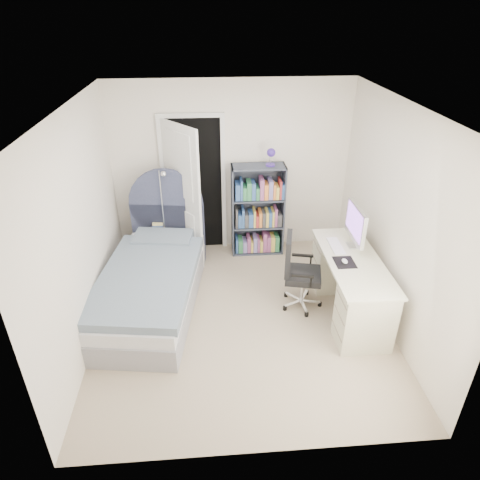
{
  "coord_description": "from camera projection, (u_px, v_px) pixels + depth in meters",
  "views": [
    {
      "loc": [
        -0.34,
        -4.07,
        3.37
      ],
      "look_at": [
        -0.01,
        0.12,
        1.01
      ],
      "focal_mm": 32.0,
      "sensor_mm": 36.0,
      "label": 1
    }
  ],
  "objects": [
    {
      "name": "room_shell",
      "position": [
        242.0,
        226.0,
        4.6
      ],
      "size": [
        3.5,
        3.7,
        2.6
      ],
      "color": "gray",
      "rests_on": "ground"
    },
    {
      "name": "door",
      "position": [
        187.0,
        190.0,
        6.02
      ],
      "size": [
        0.92,
        0.68,
        2.06
      ],
      "color": "black",
      "rests_on": "ground"
    },
    {
      "name": "bed",
      "position": [
        153.0,
        280.0,
        5.35
      ],
      "size": [
        1.37,
        2.4,
        1.4
      ],
      "color": "gray",
      "rests_on": "ground"
    },
    {
      "name": "nightstand",
      "position": [
        162.0,
        233.0,
        6.24
      ],
      "size": [
        0.42,
        0.42,
        0.61
      ],
      "color": "tan",
      "rests_on": "ground"
    },
    {
      "name": "floor_lamp",
      "position": [
        166.0,
        226.0,
        6.05
      ],
      "size": [
        0.2,
        0.2,
        1.41
      ],
      "color": "silver",
      "rests_on": "ground"
    },
    {
      "name": "bookcase",
      "position": [
        258.0,
        213.0,
        6.29
      ],
      "size": [
        0.76,
        0.33,
        1.62
      ],
      "color": "#3A404F",
      "rests_on": "ground"
    },
    {
      "name": "desk",
      "position": [
        350.0,
        283.0,
        5.11
      ],
      "size": [
        0.62,
        1.56,
        1.28
      ],
      "color": "beige",
      "rests_on": "ground"
    },
    {
      "name": "office_chair",
      "position": [
        297.0,
        269.0,
        5.18
      ],
      "size": [
        0.53,
        0.54,
        0.97
      ],
      "color": "silver",
      "rests_on": "ground"
    }
  ]
}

